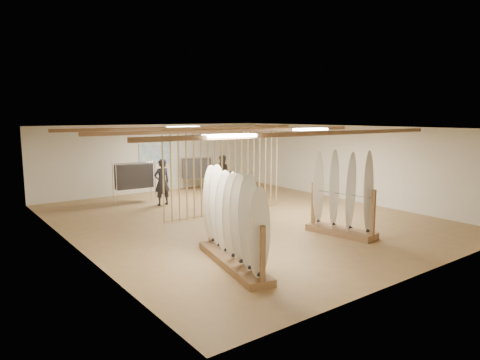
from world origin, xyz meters
TOP-DOWN VIEW (x-y plane):
  - floor at (0.00, 0.00)m, footprint 12.00×12.00m
  - ceiling at (0.00, 0.00)m, footprint 12.00×12.00m
  - wall_back at (0.00, 6.00)m, footprint 12.00×0.00m
  - wall_front at (0.00, -6.00)m, footprint 12.00×0.00m
  - wall_left at (-5.00, 0.00)m, footprint 0.00×12.00m
  - wall_right at (5.00, 0.00)m, footprint 0.00×12.00m
  - ceiling_slats at (0.00, 0.00)m, footprint 9.50×6.12m
  - light_panels at (0.00, 0.00)m, footprint 1.20×0.35m
  - bamboo_partition at (0.00, 0.80)m, footprint 4.45×0.05m
  - poster at (0.00, 5.98)m, footprint 1.40×0.03m
  - rack_left at (-2.66, -3.33)m, footprint 1.15×2.90m
  - rack_right at (1.07, -3.10)m, footprint 0.91×1.97m
  - clothing_rack_a at (-1.74, 4.06)m, footprint 1.44×0.40m
  - clothing_rack_b at (1.56, 5.22)m, footprint 1.28×0.70m
  - shopper_a at (-1.05, 3.22)m, footprint 0.72×0.51m
  - shopper_b at (2.15, 4.03)m, footprint 1.07×1.02m

SIDE VIEW (x-z plane):
  - floor at x=0.00m, z-range 0.00..0.00m
  - rack_left at x=-2.66m, z-range -0.31..1.68m
  - rack_right at x=1.07m, z-range -0.36..1.85m
  - shopper_b at x=2.15m, z-range 0.00..1.76m
  - clothing_rack_b at x=1.56m, z-range 0.22..1.65m
  - shopper_a at x=-1.05m, z-range 0.00..1.88m
  - clothing_rack_a at x=-1.74m, z-range 0.23..1.77m
  - bamboo_partition at x=0.00m, z-range 0.01..2.79m
  - wall_back at x=0.00m, z-range -4.60..7.40m
  - wall_front at x=0.00m, z-range -4.60..7.40m
  - wall_left at x=-5.00m, z-range -4.60..7.40m
  - wall_right at x=5.00m, z-range -4.60..7.40m
  - poster at x=0.00m, z-range 1.15..2.05m
  - ceiling_slats at x=0.00m, z-range 2.67..2.77m
  - light_panels at x=0.00m, z-range 2.71..2.77m
  - ceiling at x=0.00m, z-range 2.80..2.80m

